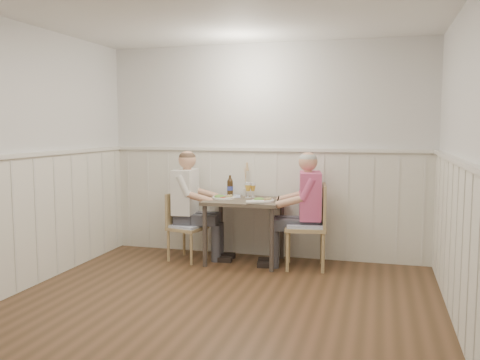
{
  "coord_description": "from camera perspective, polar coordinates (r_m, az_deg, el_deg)",
  "views": [
    {
      "loc": [
        1.37,
        -3.83,
        1.6
      ],
      "look_at": [
        -0.15,
        1.64,
        1.0
      ],
      "focal_mm": 38.0,
      "sensor_mm": 36.0,
      "label": 1
    }
  ],
  "objects": [
    {
      "name": "ground_plane",
      "position": [
        4.37,
        -3.98,
        -15.45
      ],
      "size": [
        4.5,
        4.5,
        0.0
      ],
      "primitive_type": "plane",
      "color": "#46301C"
    },
    {
      "name": "room_shell",
      "position": [
        4.07,
        -4.14,
        4.88
      ],
      "size": [
        4.04,
        4.54,
        2.6
      ],
      "color": "silver",
      "rests_on": "ground"
    },
    {
      "name": "wainscot",
      "position": [
        4.81,
        -1.3,
        -4.89
      ],
      "size": [
        4.0,
        4.49,
        1.34
      ],
      "color": "silver",
      "rests_on": "ground"
    },
    {
      "name": "dining_table",
      "position": [
        5.95,
        0.52,
        -3.2
      ],
      "size": [
        0.88,
        0.7,
        0.75
      ],
      "color": "#4A4039",
      "rests_on": "ground"
    },
    {
      "name": "chair_right",
      "position": [
        5.79,
        7.96,
        -4.78
      ],
      "size": [
        0.51,
        0.51,
        0.96
      ],
      "color": "#9A7B4D",
      "rests_on": "ground"
    },
    {
      "name": "chair_left",
      "position": [
        6.15,
        -6.33,
        -4.9
      ],
      "size": [
        0.46,
        0.46,
        0.81
      ],
      "color": "#9A7B4D",
      "rests_on": "ground"
    },
    {
      "name": "man_in_pink",
      "position": [
        5.84,
        7.44,
        -4.27
      ],
      "size": [
        0.67,
        0.47,
        1.34
      ],
      "color": "#3F3F47",
      "rests_on": "ground"
    },
    {
      "name": "diner_cream",
      "position": [
        6.19,
        -5.78,
        -3.69
      ],
      "size": [
        0.64,
        0.45,
        1.33
      ],
      "color": "#3F3F47",
      "rests_on": "ground"
    },
    {
      "name": "plate_man",
      "position": [
        5.79,
        2.51,
        -2.2
      ],
      "size": [
        0.26,
        0.26,
        0.06
      ],
      "color": "white",
      "rests_on": "dining_table"
    },
    {
      "name": "plate_diner",
      "position": [
        6.01,
        -1.98,
        -1.89
      ],
      "size": [
        0.27,
        0.27,
        0.07
      ],
      "color": "white",
      "rests_on": "dining_table"
    },
    {
      "name": "beer_glass_a",
      "position": [
        6.11,
        1.45,
        -0.87
      ],
      "size": [
        0.07,
        0.07,
        0.17
      ],
      "color": "silver",
      "rests_on": "dining_table"
    },
    {
      "name": "beer_glass_b",
      "position": [
        6.06,
        0.9,
        -0.84
      ],
      "size": [
        0.07,
        0.07,
        0.19
      ],
      "color": "silver",
      "rests_on": "dining_table"
    },
    {
      "name": "beer_bottle",
      "position": [
        6.19,
        -1.13,
        -0.79
      ],
      "size": [
        0.07,
        0.07,
        0.26
      ],
      "color": "#332211",
      "rests_on": "dining_table"
    },
    {
      "name": "rolled_napkin",
      "position": [
        5.58,
        1.72,
        -2.5
      ],
      "size": [
        0.2,
        0.12,
        0.04
      ],
      "color": "white",
      "rests_on": "dining_table"
    },
    {
      "name": "grass_vase",
      "position": [
        6.23,
        0.53,
        -0.0
      ],
      "size": [
        0.05,
        0.05,
        0.44
      ],
      "color": "silver",
      "rests_on": "dining_table"
    },
    {
      "name": "gingham_mat",
      "position": [
        6.19,
        -1.49,
        -1.83
      ],
      "size": [
        0.39,
        0.34,
        0.01
      ],
      "color": "#6474AD",
      "rests_on": "dining_table"
    }
  ]
}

